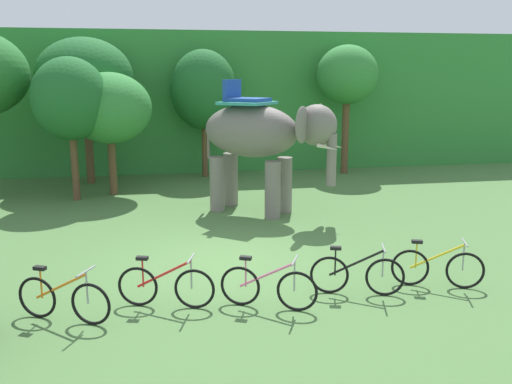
{
  "coord_description": "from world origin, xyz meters",
  "views": [
    {
      "loc": [
        -1.39,
        -11.1,
        3.99
      ],
      "look_at": [
        0.81,
        1.0,
        1.3
      ],
      "focal_mm": 38.68,
      "sensor_mm": 36.0,
      "label": 1
    }
  ],
  "objects_px": {
    "tree_center_right": "(70,99)",
    "bike_yellow": "(437,268)",
    "elephant": "(261,137)",
    "bike_pink": "(268,287)",
    "tree_right": "(204,90)",
    "bike_red": "(166,286)",
    "bike_black": "(357,274)",
    "tree_far_right": "(109,108)",
    "tree_far_left": "(347,76)",
    "bike_orange": "(63,299)",
    "tree_center_left": "(85,77)"
  },
  "relations": [
    {
      "from": "tree_center_right",
      "to": "bike_yellow",
      "type": "distance_m",
      "value": 11.98
    },
    {
      "from": "elephant",
      "to": "bike_yellow",
      "type": "height_order",
      "value": "elephant"
    },
    {
      "from": "tree_center_right",
      "to": "bike_pink",
      "type": "relative_size",
      "value": 2.82
    },
    {
      "from": "tree_right",
      "to": "bike_pink",
      "type": "relative_size",
      "value": 3.05
    },
    {
      "from": "bike_red",
      "to": "bike_black",
      "type": "relative_size",
      "value": 1.0
    },
    {
      "from": "tree_far_right",
      "to": "bike_red",
      "type": "relative_size",
      "value": 2.41
    },
    {
      "from": "tree_far_right",
      "to": "bike_black",
      "type": "bearing_deg",
      "value": -62.47
    },
    {
      "from": "tree_far_left",
      "to": "bike_black",
      "type": "distance_m",
      "value": 12.95
    },
    {
      "from": "elephant",
      "to": "bike_red",
      "type": "height_order",
      "value": "elephant"
    },
    {
      "from": "tree_right",
      "to": "bike_pink",
      "type": "xyz_separation_m",
      "value": [
        -0.04,
        -12.46,
        -2.93
      ]
    },
    {
      "from": "tree_center_right",
      "to": "bike_yellow",
      "type": "bearing_deg",
      "value": -48.85
    },
    {
      "from": "tree_right",
      "to": "bike_orange",
      "type": "distance_m",
      "value": 13.16
    },
    {
      "from": "tree_far_right",
      "to": "bike_yellow",
      "type": "distance_m",
      "value": 11.74
    },
    {
      "from": "tree_right",
      "to": "bike_yellow",
      "type": "relative_size",
      "value": 2.97
    },
    {
      "from": "bike_pink",
      "to": "bike_orange",
      "type": "bearing_deg",
      "value": 178.38
    },
    {
      "from": "bike_orange",
      "to": "tree_right",
      "type": "bearing_deg",
      "value": 74.56
    },
    {
      "from": "bike_black",
      "to": "tree_center_left",
      "type": "bearing_deg",
      "value": 116.92
    },
    {
      "from": "tree_center_right",
      "to": "elephant",
      "type": "bearing_deg",
      "value": -25.59
    },
    {
      "from": "tree_center_right",
      "to": "tree_far_left",
      "type": "height_order",
      "value": "tree_far_left"
    },
    {
      "from": "tree_right",
      "to": "bike_orange",
      "type": "height_order",
      "value": "tree_right"
    },
    {
      "from": "tree_right",
      "to": "elephant",
      "type": "distance_m",
      "value": 6.14
    },
    {
      "from": "tree_far_left",
      "to": "bike_red",
      "type": "xyz_separation_m",
      "value": [
        -7.32,
        -11.8,
        -3.46
      ]
    },
    {
      "from": "bike_red",
      "to": "bike_pink",
      "type": "xyz_separation_m",
      "value": [
        1.72,
        -0.35,
        0.0
      ]
    },
    {
      "from": "tree_far_right",
      "to": "bike_black",
      "type": "height_order",
      "value": "tree_far_right"
    },
    {
      "from": "bike_black",
      "to": "bike_yellow",
      "type": "height_order",
      "value": "same"
    },
    {
      "from": "tree_center_left",
      "to": "elephant",
      "type": "xyz_separation_m",
      "value": [
        5.31,
        -5.39,
        -1.61
      ]
    },
    {
      "from": "tree_center_right",
      "to": "bike_pink",
      "type": "xyz_separation_m",
      "value": [
        4.34,
        -9.14,
        -2.78
      ]
    },
    {
      "from": "tree_center_right",
      "to": "tree_far_left",
      "type": "relative_size",
      "value": 0.89
    },
    {
      "from": "bike_orange",
      "to": "bike_yellow",
      "type": "distance_m",
      "value": 6.71
    },
    {
      "from": "tree_far_right",
      "to": "bike_red",
      "type": "height_order",
      "value": "tree_far_right"
    },
    {
      "from": "tree_center_right",
      "to": "tree_right",
      "type": "height_order",
      "value": "tree_right"
    },
    {
      "from": "bike_orange",
      "to": "bike_yellow",
      "type": "xyz_separation_m",
      "value": [
        6.7,
        0.27,
        0.0
      ]
    },
    {
      "from": "elephant",
      "to": "bike_orange",
      "type": "distance_m",
      "value": 8.05
    },
    {
      "from": "tree_center_left",
      "to": "tree_far_left",
      "type": "distance_m",
      "value": 9.79
    },
    {
      "from": "elephant",
      "to": "bike_black",
      "type": "distance_m",
      "value": 6.51
    },
    {
      "from": "tree_center_left",
      "to": "bike_black",
      "type": "height_order",
      "value": "tree_center_left"
    },
    {
      "from": "bike_orange",
      "to": "bike_black",
      "type": "bearing_deg",
      "value": 2.23
    },
    {
      "from": "tree_far_left",
      "to": "bike_black",
      "type": "bearing_deg",
      "value": -108.17
    },
    {
      "from": "tree_far_left",
      "to": "tree_center_left",
      "type": "bearing_deg",
      "value": -178.61
    },
    {
      "from": "bike_yellow",
      "to": "bike_pink",
      "type": "bearing_deg",
      "value": -173.73
    },
    {
      "from": "bike_red",
      "to": "bike_pink",
      "type": "distance_m",
      "value": 1.76
    },
    {
      "from": "tree_right",
      "to": "bike_yellow",
      "type": "bearing_deg",
      "value": -74.81
    },
    {
      "from": "tree_right",
      "to": "tree_far_left",
      "type": "relative_size",
      "value": 0.96
    },
    {
      "from": "tree_center_left",
      "to": "tree_far_left",
      "type": "relative_size",
      "value": 1.03
    },
    {
      "from": "tree_center_right",
      "to": "tree_right",
      "type": "relative_size",
      "value": 0.92
    },
    {
      "from": "bike_orange",
      "to": "bike_black",
      "type": "height_order",
      "value": "same"
    },
    {
      "from": "tree_center_right",
      "to": "tree_far_right",
      "type": "relative_size",
      "value": 1.12
    },
    {
      "from": "bike_red",
      "to": "bike_yellow",
      "type": "distance_m",
      "value": 5.05
    },
    {
      "from": "bike_pink",
      "to": "bike_yellow",
      "type": "distance_m",
      "value": 3.35
    },
    {
      "from": "bike_pink",
      "to": "elephant",
      "type": "bearing_deg",
      "value": 80.23
    }
  ]
}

